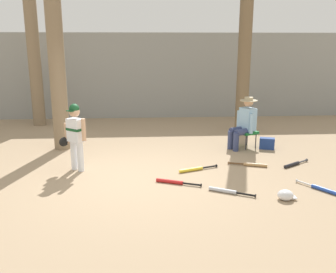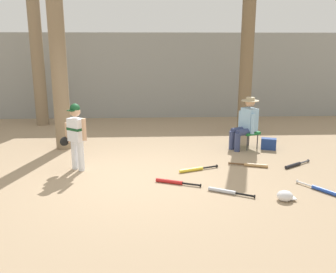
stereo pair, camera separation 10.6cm
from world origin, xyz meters
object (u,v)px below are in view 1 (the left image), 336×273
object	(u,v)px
folding_stool	(247,133)
bat_black_composite	(294,164)
bat_wood_tan	(252,165)
tree_far_left	(34,54)
tree_behind_spectator	(244,57)
tree_near_player	(56,52)
bat_blue_youth	(321,189)
handbag_beside_stool	(267,143)
bat_aluminum_silver	(226,191)
young_ballplayer	(75,133)
bat_red_barrel	(173,182)
seated_spectator	(244,122)
bat_yellow_trainer	(194,169)
batting_helmet_white	(286,195)

from	to	relation	value
folding_stool	bat_black_composite	size ratio (longest dim) A/B	0.81
folding_stool	bat_wood_tan	xyz separation A→B (m)	(-0.25, -1.35, -0.33)
folding_stool	tree_far_left	size ratio (longest dim) A/B	0.11
tree_behind_spectator	tree_near_player	bearing A→B (deg)	-161.83
bat_blue_youth	bat_wood_tan	bearing A→B (deg)	121.29
handbag_beside_stool	bat_blue_youth	bearing A→B (deg)	-87.77
bat_aluminum_silver	young_ballplayer	bearing A→B (deg)	153.74
bat_aluminum_silver	bat_red_barrel	xyz separation A→B (m)	(-0.84, 0.47, 0.00)
handbag_beside_stool	seated_spectator	bearing A→B (deg)	171.27
tree_behind_spectator	bat_red_barrel	xyz separation A→B (m)	(-2.22, -3.93, -2.01)
bat_aluminum_silver	bat_black_composite	size ratio (longest dim) A/B	1.09
handbag_beside_stool	bat_yellow_trainer	size ratio (longest dim) A/B	0.43
folding_stool	handbag_beside_stool	xyz separation A→B (m)	(0.45, -0.13, -0.23)
seated_spectator	bat_black_composite	world-z (taller)	seated_spectator
tree_behind_spectator	handbag_beside_stool	size ratio (longest dim) A/B	13.47
handbag_beside_stool	bat_blue_youth	size ratio (longest dim) A/B	0.50
folding_stool	bat_yellow_trainer	size ratio (longest dim) A/B	0.67
folding_stool	young_ballplayer	bearing A→B (deg)	-159.92
young_ballplayer	folding_stool	world-z (taller)	young_ballplayer
bat_blue_youth	bat_black_composite	world-z (taller)	same
folding_stool	seated_spectator	distance (m)	0.29
bat_black_composite	bat_wood_tan	bearing A→B (deg)	178.46
bat_blue_youth	seated_spectator	bearing A→B (deg)	103.71
tree_behind_spectator	young_ballplayer	world-z (taller)	tree_behind_spectator
tree_behind_spectator	tree_far_left	bearing A→B (deg)	169.07
bat_aluminum_silver	seated_spectator	bearing A→B (deg)	69.69
tree_near_player	bat_blue_youth	distance (m)	6.06
tree_far_left	bat_red_barrel	xyz separation A→B (m)	(3.64, -5.06, -2.07)
bat_aluminum_silver	bat_yellow_trainer	bearing A→B (deg)	109.18
bat_black_composite	tree_far_left	bearing A→B (deg)	145.38
handbag_beside_stool	bat_black_composite	world-z (taller)	handbag_beside_stool
bat_red_barrel	batting_helmet_white	xyz separation A→B (m)	(1.72, -0.79, 0.04)
bat_wood_tan	tree_behind_spectator	bearing A→B (deg)	79.69
seated_spectator	bat_yellow_trainer	xyz separation A→B (m)	(-1.36, -1.51, -0.61)
bat_blue_youth	bat_yellow_trainer	world-z (taller)	same
bat_red_barrel	young_ballplayer	bearing A→B (deg)	155.14
folding_stool	batting_helmet_white	size ratio (longest dim) A/B	1.79
tree_far_left	bat_yellow_trainer	world-z (taller)	tree_far_left
tree_far_left	batting_helmet_white	world-z (taller)	tree_far_left
handbag_beside_stool	bat_aluminum_silver	bearing A→B (deg)	-120.75
folding_stool	bat_blue_youth	world-z (taller)	folding_stool
folding_stool	bat_blue_youth	size ratio (longest dim) A/B	0.79
tree_behind_spectator	bat_blue_youth	bearing A→B (deg)	-86.91
young_ballplayer	tree_far_left	distance (m)	4.80
tree_behind_spectator	bat_blue_youth	xyz separation A→B (m)	(0.24, -4.40, -2.01)
handbag_beside_stool	bat_blue_youth	distance (m)	2.55
bat_wood_tan	bat_yellow_trainer	bearing A→B (deg)	-170.47
bat_wood_tan	folding_stool	bearing A→B (deg)	79.62
tree_behind_spectator	handbag_beside_stool	xyz separation A→B (m)	(0.14, -1.86, -1.91)
handbag_beside_stool	bat_wood_tan	world-z (taller)	handbag_beside_stool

